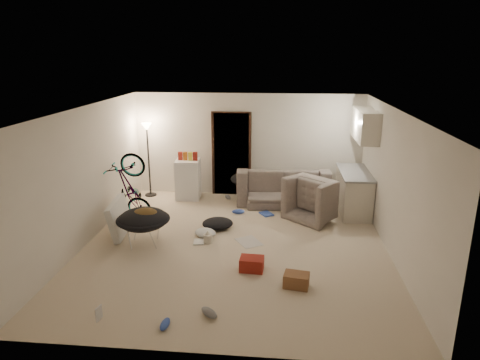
# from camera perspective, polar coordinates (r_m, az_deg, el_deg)

# --- Properties ---
(floor) EXTENTS (5.50, 6.00, 0.02)m
(floor) POSITION_cam_1_polar(r_m,az_deg,el_deg) (8.01, -0.66, -8.70)
(floor) COLOR beige
(floor) RESTS_ON ground
(ceiling) EXTENTS (5.50, 6.00, 0.02)m
(ceiling) POSITION_cam_1_polar(r_m,az_deg,el_deg) (7.30, -0.73, 9.48)
(ceiling) COLOR white
(ceiling) RESTS_ON wall_back
(wall_back) EXTENTS (5.50, 0.02, 2.50)m
(wall_back) POSITION_cam_1_polar(r_m,az_deg,el_deg) (10.47, 1.08, 4.68)
(wall_back) COLOR silver
(wall_back) RESTS_ON floor
(wall_front) EXTENTS (5.50, 0.02, 2.50)m
(wall_front) POSITION_cam_1_polar(r_m,az_deg,el_deg) (4.78, -4.62, -10.42)
(wall_front) COLOR silver
(wall_front) RESTS_ON floor
(wall_left) EXTENTS (0.02, 6.00, 2.50)m
(wall_left) POSITION_cam_1_polar(r_m,az_deg,el_deg) (8.31, -19.97, 0.48)
(wall_left) COLOR silver
(wall_left) RESTS_ON floor
(wall_right) EXTENTS (0.02, 6.00, 2.50)m
(wall_right) POSITION_cam_1_polar(r_m,az_deg,el_deg) (7.77, 19.98, -0.60)
(wall_right) COLOR silver
(wall_right) RESTS_ON floor
(doorway) EXTENTS (0.85, 0.10, 2.04)m
(doorway) POSITION_cam_1_polar(r_m,az_deg,el_deg) (10.51, -1.13, 3.45)
(doorway) COLOR black
(doorway) RESTS_ON floor
(door_trim) EXTENTS (0.97, 0.04, 2.10)m
(door_trim) POSITION_cam_1_polar(r_m,az_deg,el_deg) (10.49, -1.14, 3.42)
(door_trim) COLOR #311B11
(door_trim) RESTS_ON floor
(floor_lamp) EXTENTS (0.28, 0.28, 1.81)m
(floor_lamp) POSITION_cam_1_polar(r_m,az_deg,el_deg) (10.56, -12.22, 4.73)
(floor_lamp) COLOR black
(floor_lamp) RESTS_ON floor
(kitchen_counter) EXTENTS (0.60, 1.50, 0.88)m
(kitchen_counter) POSITION_cam_1_polar(r_m,az_deg,el_deg) (9.81, 14.88, -1.62)
(kitchen_counter) COLOR beige
(kitchen_counter) RESTS_ON floor
(counter_top) EXTENTS (0.64, 1.54, 0.04)m
(counter_top) POSITION_cam_1_polar(r_m,az_deg,el_deg) (9.68, 15.08, 0.97)
(counter_top) COLOR gray
(counter_top) RESTS_ON kitchen_counter
(kitchen_uppers) EXTENTS (0.38, 1.40, 0.65)m
(kitchen_uppers) POSITION_cam_1_polar(r_m,az_deg,el_deg) (9.48, 16.34, 7.06)
(kitchen_uppers) COLOR beige
(kitchen_uppers) RESTS_ON wall_right
(sofa) EXTENTS (2.18, 0.96, 0.62)m
(sofa) POSITION_cam_1_polar(r_m,az_deg,el_deg) (10.14, 5.68, -1.29)
(sofa) COLOR #333A33
(sofa) RESTS_ON floor
(armchair) EXTENTS (1.38, 1.36, 0.67)m
(armchair) POSITION_cam_1_polar(r_m,az_deg,el_deg) (9.36, 10.53, -2.88)
(armchair) COLOR #333A33
(armchair) RESTS_ON floor
(bicycle) EXTENTS (1.56, 0.74, 0.88)m
(bicycle) POSITION_cam_1_polar(r_m,az_deg,el_deg) (9.25, -14.33, -2.94)
(bicycle) COLOR black
(bicycle) RESTS_ON floor
(book_asset) EXTENTS (0.23, 0.19, 0.02)m
(book_asset) POSITION_cam_1_polar(r_m,az_deg,el_deg) (6.23, -18.61, -17.58)
(book_asset) COLOR maroon
(book_asset) RESTS_ON floor
(mini_fridge) EXTENTS (0.59, 0.59, 0.95)m
(mini_fridge) POSITION_cam_1_polar(r_m,az_deg,el_deg) (10.42, -6.93, 0.11)
(mini_fridge) COLOR white
(mini_fridge) RESTS_ON floor
(snack_box_0) EXTENTS (0.10, 0.08, 0.30)m
(snack_box_0) POSITION_cam_1_polar(r_m,az_deg,el_deg) (10.32, -7.95, 2.93)
(snack_box_0) COLOR maroon
(snack_box_0) RESTS_ON mini_fridge
(snack_box_1) EXTENTS (0.11, 0.08, 0.30)m
(snack_box_1) POSITION_cam_1_polar(r_m,az_deg,el_deg) (10.29, -7.30, 2.91)
(snack_box_1) COLOR #CF6519
(snack_box_1) RESTS_ON mini_fridge
(snack_box_2) EXTENTS (0.11, 0.09, 0.30)m
(snack_box_2) POSITION_cam_1_polar(r_m,az_deg,el_deg) (10.27, -6.64, 2.90)
(snack_box_2) COLOR yellow
(snack_box_2) RESTS_ON mini_fridge
(snack_box_3) EXTENTS (0.10, 0.08, 0.30)m
(snack_box_3) POSITION_cam_1_polar(r_m,az_deg,el_deg) (10.24, -5.99, 2.89)
(snack_box_3) COLOR maroon
(snack_box_3) RESTS_ON mini_fridge
(saucer_chair) EXTENTS (0.97, 0.97, 0.69)m
(saucer_chair) POSITION_cam_1_polar(r_m,az_deg,el_deg) (8.06, -12.74, -5.73)
(saucer_chair) COLOR silver
(saucer_chair) RESTS_ON floor
(hoodie) EXTENTS (0.52, 0.45, 0.22)m
(hoodie) POSITION_cam_1_polar(r_m,az_deg,el_deg) (7.94, -12.56, -4.49)
(hoodie) COLOR #4A3519
(hoodie) RESTS_ON saucer_chair
(sofa_drape) EXTENTS (0.63, 0.55, 0.28)m
(sofa_drape) POSITION_cam_1_polar(r_m,az_deg,el_deg) (10.11, 0.33, 0.09)
(sofa_drape) COLOR black
(sofa_drape) RESTS_ON sofa
(tv_box) EXTENTS (0.37, 1.05, 0.69)m
(tv_box) POSITION_cam_1_polar(r_m,az_deg,el_deg) (8.67, -15.81, -4.84)
(tv_box) COLOR silver
(tv_box) RESTS_ON floor
(drink_case_a) EXTENTS (0.41, 0.33, 0.21)m
(drink_case_a) POSITION_cam_1_polar(r_m,az_deg,el_deg) (6.71, 7.53, -13.10)
(drink_case_a) COLOR brown
(drink_case_a) RESTS_ON floor
(drink_case_b) EXTENTS (0.40, 0.30, 0.22)m
(drink_case_b) POSITION_cam_1_polar(r_m,az_deg,el_deg) (7.11, 1.58, -11.12)
(drink_case_b) COLOR maroon
(drink_case_b) RESTS_ON floor
(juicer) EXTENTS (0.17, 0.17, 0.24)m
(juicer) POSITION_cam_1_polar(r_m,az_deg,el_deg) (8.07, -4.33, -7.70)
(juicer) COLOR beige
(juicer) RESTS_ON floor
(newspaper) EXTENTS (0.58, 0.62, 0.01)m
(newspaper) POSITION_cam_1_polar(r_m,az_deg,el_deg) (8.12, 1.19, -8.24)
(newspaper) COLOR beige
(newspaper) RESTS_ON floor
(book_blue) EXTENTS (0.35, 0.37, 0.03)m
(book_blue) POSITION_cam_1_polar(r_m,az_deg,el_deg) (9.44, 3.53, -4.53)
(book_blue) COLOR #3250B5
(book_blue) RESTS_ON floor
(book_white) EXTENTS (0.23, 0.28, 0.02)m
(book_white) POSITION_cam_1_polar(r_m,az_deg,el_deg) (8.13, -5.50, -8.21)
(book_white) COLOR silver
(book_white) RESTS_ON floor
(shoe_0) EXTENTS (0.30, 0.15, 0.11)m
(shoe_0) POSITION_cam_1_polar(r_m,az_deg,el_deg) (9.45, -0.22, -4.23)
(shoe_0) COLOR #3250B5
(shoe_0) RESTS_ON floor
(shoe_1) EXTENTS (0.22, 0.28, 0.10)m
(shoe_1) POSITION_cam_1_polar(r_m,az_deg,el_deg) (10.39, -1.63, -2.30)
(shoe_1) COLOR slate
(shoe_1) RESTS_ON floor
(shoe_2) EXTENTS (0.13, 0.27, 0.10)m
(shoe_2) POSITION_cam_1_polar(r_m,az_deg,el_deg) (5.92, -9.97, -18.40)
(shoe_2) COLOR #3250B5
(shoe_2) RESTS_ON floor
(shoe_3) EXTENTS (0.31, 0.29, 0.11)m
(shoe_3) POSITION_cam_1_polar(r_m,az_deg,el_deg) (6.05, -4.14, -17.23)
(shoe_3) COLOR slate
(shoe_3) RESTS_ON floor
(clothes_lump_a) EXTENTS (0.73, 0.66, 0.20)m
(clothes_lump_a) POSITION_cam_1_polar(r_m,az_deg,el_deg) (8.71, -3.01, -5.80)
(clothes_lump_a) COLOR black
(clothes_lump_a) RESTS_ON floor
(clothes_lump_c) EXTENTS (0.57, 0.56, 0.13)m
(clothes_lump_c) POSITION_cam_1_polar(r_m,az_deg,el_deg) (8.38, -4.65, -7.01)
(clothes_lump_c) COLOR silver
(clothes_lump_c) RESTS_ON floor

